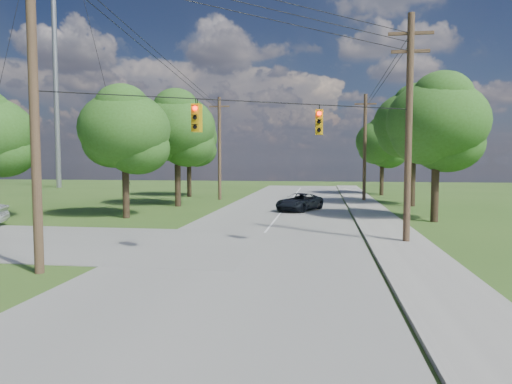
% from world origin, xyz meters
% --- Properties ---
extents(ground, '(140.00, 140.00, 0.00)m').
position_xyz_m(ground, '(0.00, 0.00, 0.00)').
color(ground, '#31541C').
rests_on(ground, ground).
extents(main_road, '(10.00, 100.00, 0.03)m').
position_xyz_m(main_road, '(2.00, 5.00, 0.01)').
color(main_road, gray).
rests_on(main_road, ground).
extents(sidewalk_east, '(2.60, 100.00, 0.12)m').
position_xyz_m(sidewalk_east, '(8.70, 5.00, 0.06)').
color(sidewalk_east, '#9F9C95').
rests_on(sidewalk_east, ground).
extents(pole_sw, '(2.00, 0.32, 12.00)m').
position_xyz_m(pole_sw, '(-4.60, 0.40, 6.23)').
color(pole_sw, brown).
rests_on(pole_sw, ground).
extents(pole_ne, '(2.00, 0.32, 10.50)m').
position_xyz_m(pole_ne, '(8.90, 8.00, 5.47)').
color(pole_ne, brown).
rests_on(pole_ne, ground).
extents(pole_north_e, '(2.00, 0.32, 10.00)m').
position_xyz_m(pole_north_e, '(8.90, 30.00, 5.13)').
color(pole_north_e, brown).
rests_on(pole_north_e, ground).
extents(pole_north_w, '(2.00, 0.32, 10.00)m').
position_xyz_m(pole_north_w, '(-5.00, 30.00, 5.13)').
color(pole_north_w, brown).
rests_on(pole_north_w, ground).
extents(power_lines, '(13.93, 29.62, 4.93)m').
position_xyz_m(power_lines, '(1.50, 11.54, 9.15)').
color(power_lines, black).
rests_on(power_lines, ground).
extents(traffic_signals, '(4.91, 3.27, 1.05)m').
position_xyz_m(traffic_signals, '(2.55, 4.43, 5.50)').
color(traffic_signals, '#CE990C').
rests_on(traffic_signals, ground).
extents(radio_mast, '(0.70, 0.70, 45.00)m').
position_xyz_m(radio_mast, '(-32.00, 46.00, 22.50)').
color(radio_mast, gray).
rests_on(radio_mast, ground).
extents(tree_w_near, '(6.00, 6.00, 8.40)m').
position_xyz_m(tree_w_near, '(-8.00, 15.00, 5.92)').
color(tree_w_near, '#3E301F').
rests_on(tree_w_near, ground).
extents(tree_w_mid, '(6.40, 6.40, 9.22)m').
position_xyz_m(tree_w_mid, '(-7.00, 23.00, 6.58)').
color(tree_w_mid, '#3E301F').
rests_on(tree_w_mid, ground).
extents(tree_w_far, '(6.00, 6.00, 8.73)m').
position_xyz_m(tree_w_far, '(-9.00, 33.00, 6.25)').
color(tree_w_far, '#3E301F').
rests_on(tree_w_far, ground).
extents(tree_e_near, '(6.20, 6.20, 8.81)m').
position_xyz_m(tree_e_near, '(12.00, 16.00, 6.25)').
color(tree_e_near, '#3E301F').
rests_on(tree_e_near, ground).
extents(tree_e_mid, '(6.60, 6.60, 9.64)m').
position_xyz_m(tree_e_mid, '(12.50, 26.00, 6.91)').
color(tree_e_mid, '#3E301F').
rests_on(tree_e_mid, ground).
extents(tree_e_far, '(5.80, 5.80, 8.32)m').
position_xyz_m(tree_e_far, '(11.50, 38.00, 5.92)').
color(tree_e_far, '#3E301F').
rests_on(tree_e_far, ground).
extents(car_main_north, '(3.90, 5.17, 1.31)m').
position_xyz_m(car_main_north, '(3.28, 21.06, 0.68)').
color(car_main_north, black).
rests_on(car_main_north, main_road).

